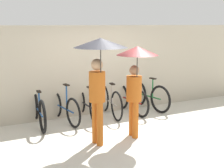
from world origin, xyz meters
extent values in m
plane|color=beige|center=(0.00, 0.00, 0.00)|extent=(30.00, 30.00, 0.00)
cube|color=#B2A893|center=(0.00, 2.15, 1.17)|extent=(11.11, 0.12, 2.34)
torus|color=black|center=(-1.51, 2.28, 0.38)|extent=(0.13, 0.76, 0.75)
torus|color=black|center=(-1.60, 1.20, 0.38)|extent=(0.13, 0.76, 0.75)
cylinder|color=#19478C|center=(-1.56, 1.74, 0.38)|extent=(0.13, 1.08, 0.04)
cylinder|color=#19478C|center=(-1.57, 1.55, 0.61)|extent=(0.04, 0.04, 0.48)
cube|color=black|center=(-1.57, 1.55, 0.87)|extent=(0.11, 0.21, 0.03)
cylinder|color=#19478C|center=(-1.51, 2.28, 0.67)|extent=(0.04, 0.04, 0.58)
cylinder|color=#19478C|center=(-1.51, 2.28, 0.96)|extent=(0.44, 0.06, 0.03)
torus|color=black|center=(-1.00, 2.25, 0.35)|extent=(0.14, 0.71, 0.71)
torus|color=black|center=(-0.87, 1.25, 0.35)|extent=(0.14, 0.71, 0.71)
cylinder|color=#19478C|center=(-0.93, 1.75, 0.35)|extent=(0.16, 1.01, 0.04)
cylinder|color=#19478C|center=(-0.91, 1.58, 0.65)|extent=(0.04, 0.04, 0.59)
cube|color=black|center=(-0.91, 1.58, 0.96)|extent=(0.11, 0.21, 0.03)
cylinder|color=#19478C|center=(-1.00, 2.25, 0.72)|extent=(0.04, 0.04, 0.74)
cylinder|color=#19478C|center=(-1.00, 2.25, 1.09)|extent=(0.44, 0.08, 0.03)
torus|color=black|center=(-0.30, 2.30, 0.34)|extent=(0.07, 0.69, 0.69)
torus|color=black|center=(-0.32, 1.24, 0.34)|extent=(0.07, 0.69, 0.69)
cylinder|color=black|center=(-0.31, 1.77, 0.34)|extent=(0.06, 1.06, 0.04)
cylinder|color=black|center=(-0.32, 1.58, 0.59)|extent=(0.04, 0.04, 0.48)
cube|color=black|center=(-0.32, 1.58, 0.84)|extent=(0.09, 0.20, 0.03)
cylinder|color=black|center=(-0.30, 2.30, 0.71)|extent=(0.04, 0.04, 0.73)
cylinder|color=black|center=(-0.30, 2.30, 1.08)|extent=(0.44, 0.04, 0.03)
torus|color=black|center=(0.36, 2.21, 0.38)|extent=(0.12, 0.75, 0.75)
torus|color=black|center=(0.26, 1.24, 0.38)|extent=(0.12, 0.75, 0.75)
cylinder|color=#A59E93|center=(0.31, 1.73, 0.38)|extent=(0.14, 0.97, 0.04)
cylinder|color=#A59E93|center=(0.29, 1.56, 0.62)|extent=(0.04, 0.04, 0.49)
cube|color=black|center=(0.29, 1.56, 0.88)|extent=(0.11, 0.21, 0.03)
cylinder|color=#A59E93|center=(0.36, 2.21, 0.66)|extent=(0.04, 0.04, 0.58)
cylinder|color=#A59E93|center=(0.36, 2.21, 0.95)|extent=(0.44, 0.07, 0.03)
torus|color=black|center=(0.91, 2.21, 0.35)|extent=(0.09, 0.71, 0.71)
torus|color=black|center=(0.95, 1.23, 0.35)|extent=(0.09, 0.71, 0.71)
cylinder|color=maroon|center=(0.93, 1.72, 0.35)|extent=(0.08, 0.98, 0.04)
cylinder|color=maroon|center=(0.94, 1.55, 0.61)|extent=(0.04, 0.04, 0.51)
cube|color=black|center=(0.94, 1.55, 0.88)|extent=(0.10, 0.20, 0.03)
cylinder|color=maroon|center=(0.91, 2.21, 0.67)|extent=(0.04, 0.04, 0.62)
cylinder|color=maroon|center=(0.91, 2.21, 0.98)|extent=(0.44, 0.05, 0.03)
torus|color=black|center=(1.48, 2.28, 0.38)|extent=(0.18, 0.76, 0.76)
torus|color=black|center=(1.63, 1.33, 0.38)|extent=(0.18, 0.76, 0.76)
cylinder|color=#19662D|center=(1.56, 1.80, 0.38)|extent=(0.18, 0.96, 0.04)
cylinder|color=#19662D|center=(1.58, 1.64, 0.63)|extent=(0.04, 0.04, 0.51)
cube|color=black|center=(1.58, 1.64, 0.90)|extent=(0.12, 0.21, 0.03)
cylinder|color=#19662D|center=(1.48, 2.28, 0.68)|extent=(0.04, 0.04, 0.61)
cylinder|color=#19662D|center=(1.48, 2.28, 0.99)|extent=(0.44, 0.09, 0.03)
cylinder|color=#B25619|center=(-0.79, 0.17, 0.44)|extent=(0.13, 0.13, 0.87)
cylinder|color=#B25619|center=(-0.77, -0.01, 0.44)|extent=(0.13, 0.13, 0.87)
cylinder|color=#B25619|center=(-0.78, 0.08, 1.17)|extent=(0.32, 0.32, 0.59)
sphere|color=tan|center=(-0.78, 0.08, 1.60)|extent=(0.23, 0.23, 0.23)
cylinder|color=#332D28|center=(-0.77, -0.06, 1.57)|extent=(0.02, 0.02, 0.73)
cone|color=black|center=(-0.77, -0.06, 2.03)|extent=(1.01, 1.01, 0.18)
cylinder|color=#B25619|center=(0.09, 0.21, 0.39)|extent=(0.13, 0.13, 0.78)
cylinder|color=#B25619|center=(0.06, 0.03, 0.39)|extent=(0.13, 0.13, 0.78)
cylinder|color=#B25619|center=(0.07, 0.12, 1.05)|extent=(0.32, 0.32, 0.53)
sphere|color=tan|center=(0.07, 0.12, 1.43)|extent=(0.20, 0.20, 0.20)
cylinder|color=#332D28|center=(0.06, -0.02, 1.42)|extent=(0.02, 0.02, 0.68)
cone|color=#591919|center=(0.06, -0.02, 1.84)|extent=(0.84, 0.84, 0.18)
camera|label=1|loc=(-3.20, -5.33, 2.37)|focal=50.00mm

